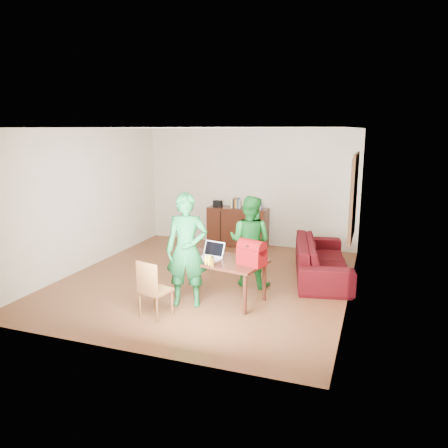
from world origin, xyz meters
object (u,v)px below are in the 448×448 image
at_px(person_near, 187,250).
at_px(bottle, 212,261).
at_px(sofa, 322,259).
at_px(red_bag, 252,255).
at_px(laptop, 208,257).
at_px(table, 220,264).
at_px(chair, 155,300).
at_px(person_far, 250,241).

xyz_separation_m(person_near, bottle, (0.43, -0.02, -0.13)).
bearing_deg(sofa, bottle, 135.10).
bearing_deg(bottle, red_bag, 27.73).
distance_m(person_near, laptop, 0.41).
distance_m(table, chair, 1.20).
distance_m(chair, person_near, 0.89).
relative_size(chair, red_bag, 2.05).
xyz_separation_m(table, person_far, (0.26, 0.80, 0.20)).
bearing_deg(bottle, chair, -140.71).
xyz_separation_m(chair, person_far, (0.91, 1.75, 0.54)).
xyz_separation_m(red_bag, sofa, (0.84, 1.80, -0.48)).
bearing_deg(laptop, bottle, -46.29).
relative_size(person_near, person_far, 1.11).
height_order(person_near, laptop, person_near).
bearing_deg(red_bag, laptop, -162.23).
bearing_deg(person_near, sofa, 33.43).
relative_size(chair, person_near, 0.49).
distance_m(person_far, red_bag, 0.96).
height_order(person_far, sofa, person_far).
height_order(person_far, red_bag, person_far).
relative_size(person_far, red_bag, 3.79).
relative_size(chair, laptop, 2.05).
distance_m(chair, laptop, 1.10).
xyz_separation_m(person_far, laptop, (-0.42, -0.88, -0.08)).
bearing_deg(laptop, person_far, 76.85).
bearing_deg(chair, bottle, 54.20).
bearing_deg(red_bag, table, -170.57).
height_order(table, chair, chair).
xyz_separation_m(table, red_bag, (0.56, -0.11, 0.23)).
relative_size(person_near, sofa, 0.76).
height_order(person_near, person_far, person_near).
relative_size(person_far, laptop, 3.79).
bearing_deg(table, sofa, 61.96).
height_order(chair, red_bag, red_bag).
xyz_separation_m(laptop, sofa, (1.56, 1.76, -0.37)).
bearing_deg(sofa, chair, 130.63).
height_order(table, red_bag, red_bag).
distance_m(person_far, bottle, 1.22).
relative_size(bottle, sofa, 0.07).
height_order(chair, person_near, person_near).
distance_m(chair, red_bag, 1.57).
bearing_deg(sofa, red_bag, 143.45).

